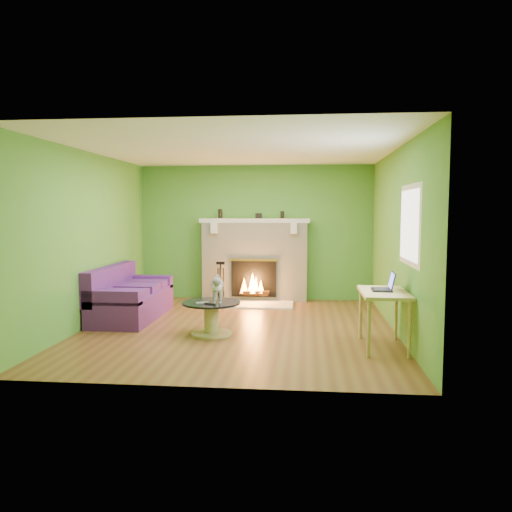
{
  "coord_description": "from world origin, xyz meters",
  "views": [
    {
      "loc": [
        0.97,
        -7.17,
        1.72
      ],
      "look_at": [
        0.21,
        0.4,
        1.03
      ],
      "focal_mm": 35.0,
      "sensor_mm": 36.0,
      "label": 1
    }
  ],
  "objects_px": {
    "coffee_table": "(211,316)",
    "cat": "(217,288)",
    "sofa": "(129,298)",
    "desk": "(384,298)"
  },
  "relations": [
    {
      "from": "coffee_table",
      "to": "cat",
      "type": "distance_m",
      "value": 0.4
    },
    {
      "from": "sofa",
      "to": "coffee_table",
      "type": "xyz_separation_m",
      "value": [
        1.53,
        -0.95,
        -0.06
      ]
    },
    {
      "from": "sofa",
      "to": "cat",
      "type": "distance_m",
      "value": 1.87
    },
    {
      "from": "coffee_table",
      "to": "cat",
      "type": "relative_size",
      "value": 1.32
    },
    {
      "from": "desk",
      "to": "sofa",
      "type": "bearing_deg",
      "value": 159.67
    },
    {
      "from": "coffee_table",
      "to": "desk",
      "type": "relative_size",
      "value": 0.83
    },
    {
      "from": "coffee_table",
      "to": "desk",
      "type": "xyz_separation_m",
      "value": [
        2.28,
        -0.46,
        0.37
      ]
    },
    {
      "from": "coffee_table",
      "to": "sofa",
      "type": "bearing_deg",
      "value": 148.22
    },
    {
      "from": "cat",
      "to": "sofa",
      "type": "bearing_deg",
      "value": 142.28
    },
    {
      "from": "coffee_table",
      "to": "desk",
      "type": "height_order",
      "value": "desk"
    }
  ]
}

